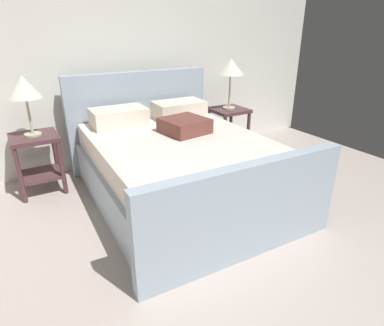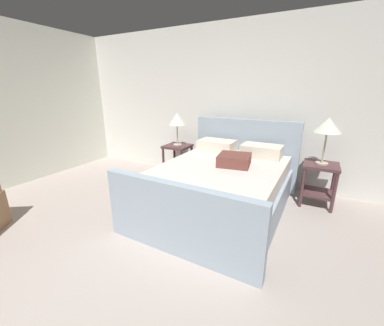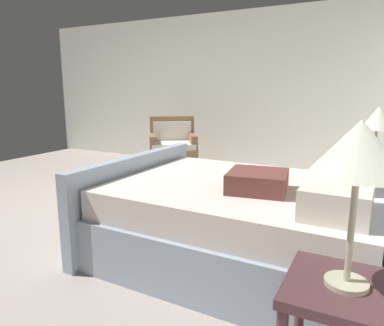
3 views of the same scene
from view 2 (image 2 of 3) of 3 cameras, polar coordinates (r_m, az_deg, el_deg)
The scene contains 6 objects.
wall_back at distance 4.25m, azimuth 9.66°, elevation 13.52°, with size 6.24×0.12×2.61m, color silver.
bed at distance 3.21m, azimuth 7.01°, elevation -5.24°, with size 1.74×2.21×1.11m.
nightstand_right at distance 3.73m, azimuth 28.24°, elevation -3.08°, with size 0.44×0.44×0.60m.
table_lamp_right at distance 3.57m, azimuth 29.86°, elevation 7.65°, with size 0.34×0.34×0.62m.
nightstand_left at distance 4.37m, azimuth -3.47°, elevation 1.79°, with size 0.44×0.44×0.60m.
table_lamp_left at distance 4.24m, azimuth -3.63°, elevation 10.30°, with size 0.29×0.29×0.58m.
Camera 2 is at (1.32, -0.68, 1.57)m, focal length 22.21 mm.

